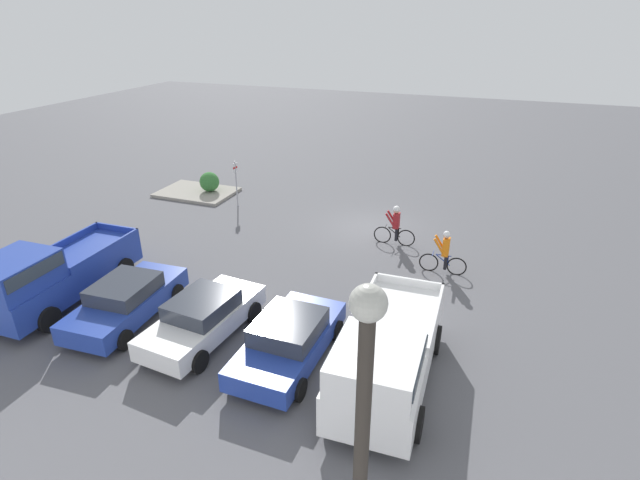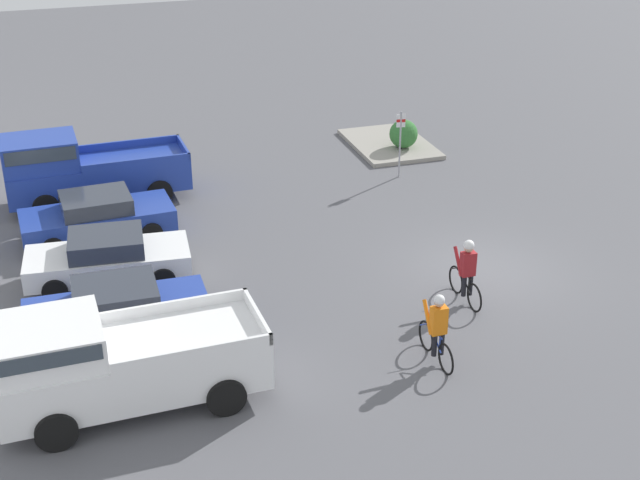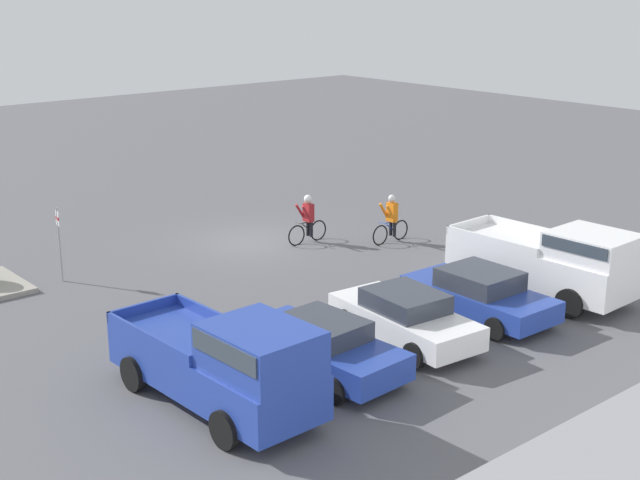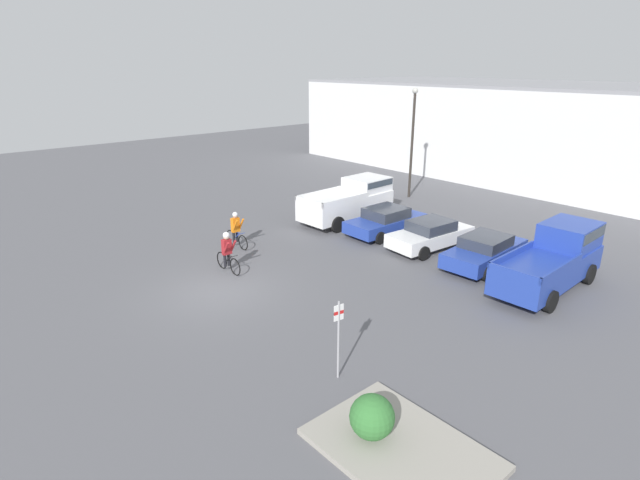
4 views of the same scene
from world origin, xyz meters
TOP-DOWN VIEW (x-y plane):
  - ground_plane at (0.00, 0.00)m, footprint 80.00×80.00m
  - pickup_truck_0 at (-3.20, 10.11)m, footprint 2.42×5.50m
  - sedan_0 at (-0.39, 9.78)m, footprint 2.09×4.31m
  - sedan_1 at (2.41, 9.70)m, footprint 2.19×4.35m
  - sedan_2 at (5.21, 9.72)m, footprint 2.14×4.39m
  - pickup_truck_1 at (8.00, 9.95)m, footprint 2.26×5.63m
  - cyclist_0 at (-1.41, 1.25)m, footprint 1.74×0.46m
  - cyclist_1 at (-3.68, 3.08)m, footprint 1.75×0.46m
  - fire_lane_sign at (6.97, -0.40)m, footprint 0.07×0.30m

SIDE VIEW (x-z plane):
  - ground_plane at x=0.00m, z-range 0.00..0.00m
  - sedan_0 at x=-0.39m, z-range 0.00..1.35m
  - sedan_2 at x=5.21m, z-range 0.01..1.35m
  - sedan_1 at x=2.41m, z-range 0.01..1.37m
  - cyclist_1 at x=-3.68m, z-range -0.01..1.71m
  - cyclist_0 at x=-1.41m, z-range 0.01..1.75m
  - pickup_truck_0 at x=-3.20m, z-range 0.05..2.24m
  - pickup_truck_1 at x=8.00m, z-range 0.03..2.30m
  - fire_lane_sign at x=6.97m, z-range 0.24..2.56m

